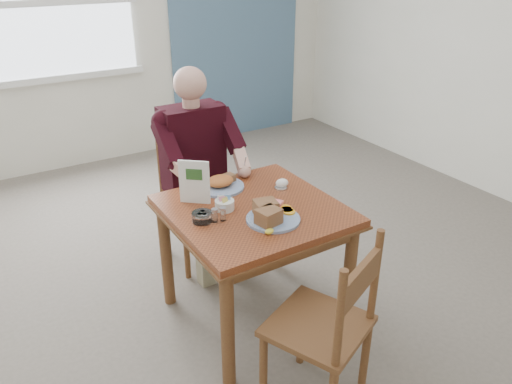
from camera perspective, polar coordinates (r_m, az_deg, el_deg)
floor at (r=3.17m, az=-0.23°, el=-13.79°), size 6.00×6.00×0.00m
wall_back at (r=5.28m, az=-18.45°, el=17.89°), size 5.50×0.00×5.50m
accent_panel at (r=5.85m, az=-2.26°, el=19.79°), size 1.60×0.02×2.80m
lemon_wedge at (r=2.50m, az=1.54°, el=-4.53°), size 0.06×0.05×0.03m
napkin at (r=2.98m, az=2.98°, el=1.03°), size 0.10×0.09×0.05m
metal_dish at (r=2.97m, az=2.86°, el=0.47°), size 0.10×0.10×0.01m
window at (r=5.14m, az=-23.20°, el=19.26°), size 1.72×0.04×1.42m
table at (r=2.81m, az=-0.26°, el=-3.74°), size 0.92×0.92×0.75m
chair_far at (r=3.51m, az=-7.06°, el=-0.48°), size 0.42×0.42×0.95m
chair_near at (r=2.38m, az=8.11°, el=-15.08°), size 0.55×0.55×0.95m
diner at (r=3.30m, az=-6.71°, el=4.10°), size 0.53×0.56×1.39m
near_plate at (r=2.61m, az=1.66°, el=-2.59°), size 0.31×0.30×0.10m
far_plate at (r=2.97m, az=-4.03°, el=1.01°), size 0.33×0.33×0.08m
caddy at (r=2.72m, az=-3.61°, el=-1.46°), size 0.13×0.13×0.08m
shakers at (r=2.61m, az=-4.28°, el=-2.58°), size 0.08×0.05×0.08m
creamer at (r=2.62m, az=-6.17°, el=-2.83°), size 0.14×0.14×0.05m
menu at (r=2.77m, az=-7.06°, el=1.16°), size 0.14×0.12×0.25m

